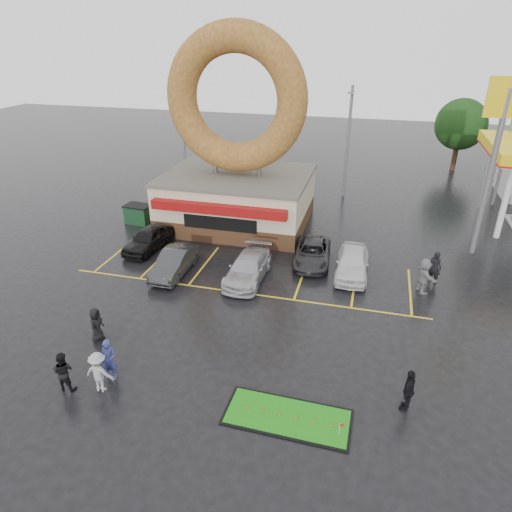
% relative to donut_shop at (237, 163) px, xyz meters
% --- Properties ---
extents(ground, '(120.00, 120.00, 0.00)m').
position_rel_donut_shop_xyz_m(ground, '(3.00, -12.97, -4.46)').
color(ground, black).
rests_on(ground, ground).
extents(donut_shop, '(10.20, 8.70, 13.50)m').
position_rel_donut_shop_xyz_m(donut_shop, '(0.00, 0.00, 0.00)').
color(donut_shop, '#472B19').
rests_on(donut_shop, ground).
extents(shell_sign, '(2.20, 0.36, 10.60)m').
position_rel_donut_shop_xyz_m(shell_sign, '(16.00, -0.97, 2.91)').
color(shell_sign, slate).
rests_on(shell_sign, ground).
extents(streetlight_left, '(0.40, 2.21, 9.00)m').
position_rel_donut_shop_xyz_m(streetlight_left, '(-7.00, 6.95, 0.32)').
color(streetlight_left, slate).
rests_on(streetlight_left, ground).
extents(streetlight_mid, '(0.40, 2.21, 9.00)m').
position_rel_donut_shop_xyz_m(streetlight_mid, '(7.00, 7.95, 0.32)').
color(streetlight_mid, slate).
rests_on(streetlight_mid, ground).
extents(streetlight_right, '(0.40, 2.21, 9.00)m').
position_rel_donut_shop_xyz_m(streetlight_right, '(19.00, 8.95, 0.32)').
color(streetlight_right, slate).
rests_on(streetlight_right, ground).
extents(tree_far_d, '(4.90, 4.90, 7.00)m').
position_rel_donut_shop_xyz_m(tree_far_d, '(17.00, 19.03, 0.07)').
color(tree_far_d, '#332114').
rests_on(tree_far_d, ground).
extents(car_black, '(2.27, 4.49, 1.46)m').
position_rel_donut_shop_xyz_m(car_black, '(-4.25, -5.82, -3.73)').
color(car_black, black).
rests_on(car_black, ground).
extents(car_dgrey, '(1.50, 4.28, 1.41)m').
position_rel_donut_shop_xyz_m(car_dgrey, '(-1.30, -8.43, -3.76)').
color(car_dgrey, '#2B2C2E').
rests_on(car_dgrey, ground).
extents(car_silver, '(2.03, 4.86, 1.40)m').
position_rel_donut_shop_xyz_m(car_silver, '(3.03, -7.97, -3.76)').
color(car_silver, '#ACACB1').
rests_on(car_silver, ground).
extents(car_grey, '(2.48, 4.74, 1.27)m').
position_rel_donut_shop_xyz_m(car_grey, '(6.26, -4.97, -3.83)').
color(car_grey, '#29292C').
rests_on(car_grey, ground).
extents(car_white, '(1.90, 4.57, 1.55)m').
position_rel_donut_shop_xyz_m(car_white, '(8.73, -5.92, -3.69)').
color(car_white, silver).
rests_on(car_white, ground).
extents(person_blue, '(0.72, 0.52, 1.83)m').
position_rel_donut_shop_xyz_m(person_blue, '(-0.15, -17.40, -3.55)').
color(person_blue, navy).
rests_on(person_blue, ground).
extents(person_blackjkt, '(0.90, 0.74, 1.72)m').
position_rel_donut_shop_xyz_m(person_blackjkt, '(-1.55, -18.43, -3.60)').
color(person_blackjkt, black).
rests_on(person_blackjkt, ground).
extents(person_hoodie, '(1.16, 0.68, 1.78)m').
position_rel_donut_shop_xyz_m(person_hoodie, '(-0.14, -18.14, -3.57)').
color(person_hoodie, '#9A9A9D').
rests_on(person_hoodie, ground).
extents(person_bystander, '(0.61, 0.87, 1.69)m').
position_rel_donut_shop_xyz_m(person_bystander, '(-2.06, -15.29, -3.62)').
color(person_bystander, black).
rests_on(person_bystander, ground).
extents(person_cameraman, '(0.74, 1.13, 1.78)m').
position_rel_donut_shop_xyz_m(person_cameraman, '(11.51, -16.06, -3.57)').
color(person_cameraman, black).
rests_on(person_cameraman, ground).
extents(person_walker_near, '(1.24, 1.92, 1.98)m').
position_rel_donut_shop_xyz_m(person_walker_near, '(12.57, -6.90, -3.47)').
color(person_walker_near, gray).
rests_on(person_walker_near, ground).
extents(person_walker_far, '(0.84, 0.74, 1.94)m').
position_rel_donut_shop_xyz_m(person_walker_far, '(13.23, -5.74, -3.49)').
color(person_walker_far, black).
rests_on(person_walker_far, ground).
extents(dumpster, '(1.91, 1.38, 1.30)m').
position_rel_donut_shop_xyz_m(dumpster, '(-7.04, -1.91, -3.81)').
color(dumpster, '#183F22').
rests_on(dumpster, ground).
extents(putting_green, '(4.73, 2.11, 0.59)m').
position_rel_donut_shop_xyz_m(putting_green, '(7.29, -17.69, -4.43)').
color(putting_green, black).
rests_on(putting_green, ground).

